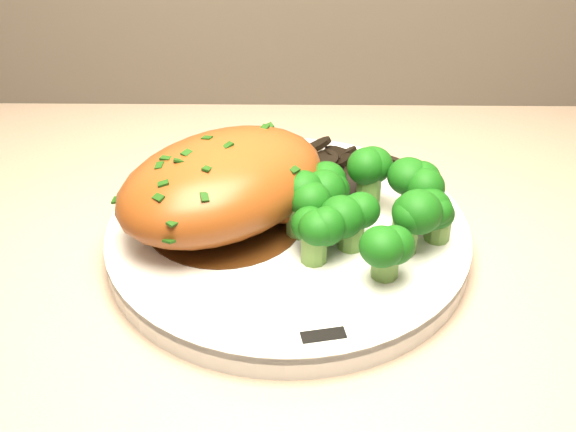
{
  "coord_description": "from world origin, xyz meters",
  "views": [
    {
      "loc": [
        -0.0,
        1.29,
        1.29
      ],
      "look_at": [
        -0.01,
        1.73,
        0.98
      ],
      "focal_mm": 45.0,
      "sensor_mm": 36.0,
      "label": 1
    }
  ],
  "objects": [
    {
      "name": "plate",
      "position": [
        -0.01,
        1.73,
        0.96
      ],
      "size": [
        0.34,
        0.34,
        0.02
      ],
      "primitive_type": "cylinder",
      "rotation": [
        0.0,
        0.0,
        0.29
      ],
      "color": "silver",
      "rests_on": "counter"
    },
    {
      "name": "rim_accent_0",
      "position": [
        0.08,
        1.81,
        0.97
      ],
      "size": [
        0.03,
        0.03,
        0.0
      ],
      "primitive_type": "cube",
      "rotation": [
        0.0,
        0.0,
        2.29
      ],
      "color": "black",
      "rests_on": "plate"
    },
    {
      "name": "rim_accent_1",
      "position": [
        -0.12,
        1.77,
        0.97
      ],
      "size": [
        0.02,
        0.03,
        0.0
      ],
      "primitive_type": "cube",
      "rotation": [
        0.0,
        0.0,
        4.39
      ],
      "color": "black",
      "rests_on": "plate"
    },
    {
      "name": "rim_accent_2",
      "position": [
        0.02,
        1.62,
        0.97
      ],
      "size": [
        0.03,
        0.02,
        0.0
      ],
      "primitive_type": "cube",
      "rotation": [
        0.0,
        0.0,
        6.48
      ],
      "color": "black",
      "rests_on": "plate"
    },
    {
      "name": "gravy_pool",
      "position": [
        -0.06,
        1.74,
        0.97
      ],
      "size": [
        0.12,
        0.12,
        0.0
      ],
      "primitive_type": "cylinder",
      "color": "#361B09",
      "rests_on": "plate"
    },
    {
      "name": "chicken_breast",
      "position": [
        -0.05,
        1.74,
        1.01
      ],
      "size": [
        0.2,
        0.19,
        0.07
      ],
      "rotation": [
        0.0,
        0.0,
        0.69
      ],
      "color": "brown",
      "rests_on": "plate"
    },
    {
      "name": "mushroom_pile",
      "position": [
        0.03,
        1.8,
        0.98
      ],
      "size": [
        0.1,
        0.07,
        0.03
      ],
      "color": "black",
      "rests_on": "plate"
    },
    {
      "name": "broccoli_florets",
      "position": [
        0.05,
        1.72,
        1.0
      ],
      "size": [
        0.13,
        0.11,
        0.04
      ],
      "rotation": [
        0.0,
        0.0,
        -0.43
      ],
      "color": "#5A8438",
      "rests_on": "plate"
    }
  ]
}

